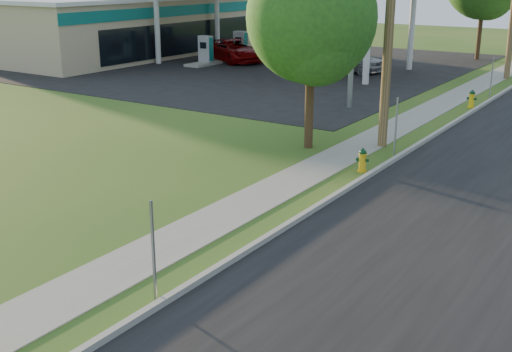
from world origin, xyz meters
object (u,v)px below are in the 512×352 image
(fuel_pump_nw, at_px, (206,54))
(fuel_pump_ne, at_px, (328,64))
(car_red, at_px, (234,51))
(fuel_pump_sw, at_px, (240,48))
(utility_pole_mid, at_px, (391,2))
(fuel_pump_se, at_px, (357,57))
(car_silver, at_px, (348,59))
(hydrant_far, at_px, (472,99))
(hydrant_mid, at_px, (362,160))
(tree_verge, at_px, (313,24))

(fuel_pump_nw, relative_size, fuel_pump_ne, 1.00)
(car_red, bearing_deg, fuel_pump_sw, 45.62)
(utility_pole_mid, relative_size, fuel_pump_se, 3.06)
(utility_pole_mid, xyz_separation_m, fuel_pump_sw, (-17.90, 17.00, -4.23))
(car_red, bearing_deg, fuel_pump_nw, -171.64)
(fuel_pump_sw, relative_size, car_silver, 0.69)
(fuel_pump_nw, bearing_deg, hydrant_far, -13.46)
(fuel_pump_ne, height_order, fuel_pump_se, same)
(hydrant_mid, xyz_separation_m, car_red, (-17.91, 18.45, 0.40))
(fuel_pump_nw, distance_m, hydrant_far, 19.14)
(fuel_pump_ne, bearing_deg, hydrant_far, -24.86)
(car_silver, bearing_deg, fuel_pump_sw, 86.98)
(utility_pole_mid, distance_m, hydrant_mid, 5.62)
(hydrant_mid, bearing_deg, fuel_pump_nw, 138.96)
(utility_pole_mid, bearing_deg, car_red, 138.46)
(hydrant_far, bearing_deg, car_red, 159.45)
(tree_verge, relative_size, car_red, 1.20)
(fuel_pump_ne, xyz_separation_m, tree_verge, (6.89, -14.64, 3.54))
(car_red, xyz_separation_m, car_silver, (8.46, 0.16, 0.03))
(fuel_pump_nw, xyz_separation_m, car_red, (0.66, 2.27, 0.04))
(tree_verge, bearing_deg, hydrant_far, 75.04)
(utility_pole_mid, relative_size, car_red, 1.78)
(fuel_pump_ne, distance_m, car_silver, 2.44)
(fuel_pump_nw, bearing_deg, fuel_pump_sw, 90.00)
(fuel_pump_se, relative_size, tree_verge, 0.48)
(fuel_pump_sw, height_order, tree_verge, tree_verge)
(utility_pole_mid, height_order, tree_verge, utility_pole_mid)
(fuel_pump_sw, bearing_deg, fuel_pump_se, 0.00)
(hydrant_far, relative_size, car_silver, 0.18)
(hydrant_far, bearing_deg, fuel_pump_sw, 155.57)
(utility_pole_mid, relative_size, hydrant_far, 11.87)
(fuel_pump_nw, relative_size, car_silver, 0.69)
(fuel_pump_ne, distance_m, hydrant_far, 10.60)
(car_red, bearing_deg, tree_verge, -113.38)
(fuel_pump_ne, xyz_separation_m, hydrant_far, (9.61, -4.45, -0.32))
(fuel_pump_ne, bearing_deg, car_silver, 87.04)
(fuel_pump_ne, bearing_deg, utility_pole_mid, -55.60)
(fuel_pump_sw, bearing_deg, fuel_pump_nw, -90.00)
(car_silver, bearing_deg, utility_pole_mid, -143.69)
(hydrant_mid, distance_m, car_silver, 20.88)
(utility_pole_mid, distance_m, hydrant_far, 9.71)
(fuel_pump_se, height_order, car_red, fuel_pump_se)
(tree_verge, distance_m, hydrant_far, 11.23)
(utility_pole_mid, xyz_separation_m, fuel_pump_nw, (-17.90, 13.00, -4.23))
(fuel_pump_sw, bearing_deg, hydrant_mid, -47.36)
(hydrant_far, xyz_separation_m, car_silver, (-9.49, 6.89, 0.39))
(tree_verge, height_order, hydrant_far, tree_verge)
(car_red, bearing_deg, hydrant_far, -85.93)
(utility_pole_mid, distance_m, tree_verge, 2.68)
(fuel_pump_ne, relative_size, car_silver, 0.69)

